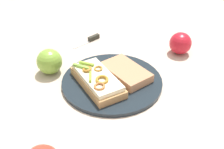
# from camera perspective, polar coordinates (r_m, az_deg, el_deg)

# --- Properties ---
(ground_plane) EXTENTS (2.00, 2.00, 0.00)m
(ground_plane) POSITION_cam_1_polar(r_m,az_deg,el_deg) (0.85, -0.00, -1.75)
(ground_plane) COLOR #C0AC9B
(ground_plane) RESTS_ON ground
(plate) EXTENTS (0.30, 0.30, 0.01)m
(plate) POSITION_cam_1_polar(r_m,az_deg,el_deg) (0.85, -0.00, -1.43)
(plate) COLOR #1C262F
(plate) RESTS_ON ground_plane
(sandwich) EXTENTS (0.18, 0.20, 0.05)m
(sandwich) POSITION_cam_1_polar(r_m,az_deg,el_deg) (0.81, -2.92, -1.10)
(sandwich) COLOR tan
(sandwich) RESTS_ON plate
(bread_slice_side) EXTENTS (0.17, 0.17, 0.02)m
(bread_slice_side) POSITION_cam_1_polar(r_m,az_deg,el_deg) (0.85, 2.75, 0.50)
(bread_slice_side) COLOR tan
(bread_slice_side) RESTS_ON plate
(apple_1) EXTENTS (0.10, 0.10, 0.07)m
(apple_1) POSITION_cam_1_polar(r_m,az_deg,el_deg) (1.00, 13.44, 6.06)
(apple_1) COLOR red
(apple_1) RESTS_ON ground_plane
(apple_2) EXTENTS (0.11, 0.11, 0.08)m
(apple_2) POSITION_cam_1_polar(r_m,az_deg,el_deg) (0.90, -12.32, 2.55)
(apple_2) COLOR #7DAB3A
(apple_2) RESTS_ON ground_plane
(knife) EXTENTS (0.08, 0.10, 0.02)m
(knife) POSITION_cam_1_polar(r_m,az_deg,el_deg) (1.07, -4.28, 6.97)
(knife) COLOR silver
(knife) RESTS_ON ground_plane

